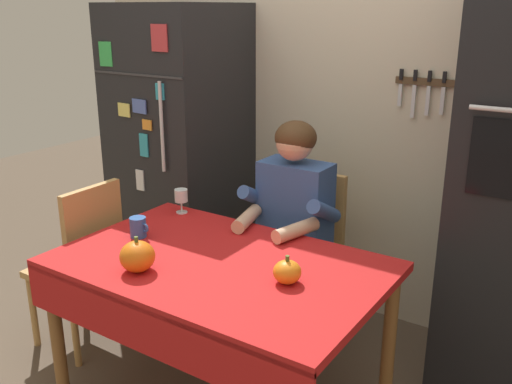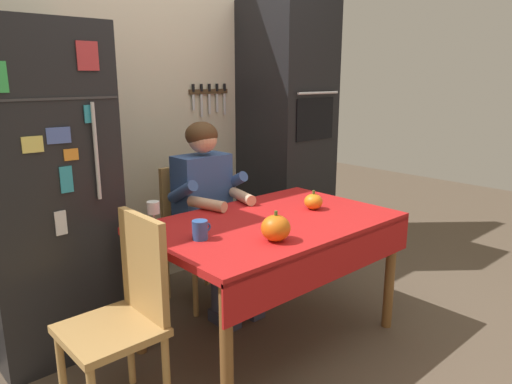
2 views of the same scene
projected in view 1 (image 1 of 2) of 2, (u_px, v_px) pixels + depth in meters
The scene contains 10 objects.
back_wall_assembly at pixel (357, 95), 3.22m from camera, with size 3.70×0.13×2.60m.
refrigerator at pixel (181, 153), 3.56m from camera, with size 0.68×0.71×1.80m.
dining_table at pixel (217, 281), 2.44m from camera, with size 1.40×0.90×0.74m.
chair_behind_person at pixel (305, 249), 3.11m from camera, with size 0.40×0.40×0.93m.
seated_person at pixel (288, 221), 2.89m from camera, with size 0.47×0.55×1.25m.
chair_left_side at pixel (84, 260), 2.98m from camera, with size 0.40×0.40×0.93m.
coffee_mug at pixel (138, 227), 2.67m from camera, with size 0.11×0.08×0.10m.
wine_glass at pixel (181, 197), 2.97m from camera, with size 0.07×0.07×0.13m.
pumpkin_large at pixel (137, 256), 2.32m from camera, with size 0.15×0.15×0.15m.
pumpkin_medium at pixel (287, 272), 2.22m from camera, with size 0.11×0.11×0.12m.
Camera 1 is at (1.36, -1.66, 1.78)m, focal length 39.80 mm.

